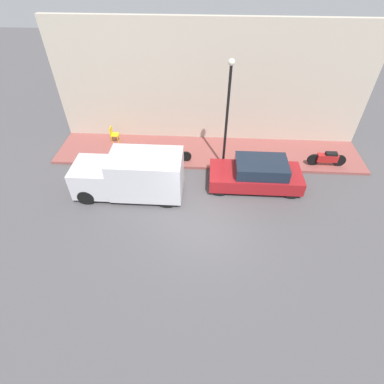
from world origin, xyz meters
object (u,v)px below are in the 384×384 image
Objects in this scene: delivery_van at (130,175)px; scooter_silver at (173,153)px; parked_car at (257,174)px; motorcycle_red at (327,158)px; streetlamp at (228,108)px; cafe_chair at (113,134)px.

delivery_van is 2.53× the size of scooter_silver.
parked_car reaches higher than scooter_silver.
parked_car is 3.98m from motorcycle_red.
delivery_van reaches higher than scooter_silver.
streetlamp is (2.18, -4.12, 2.20)m from delivery_van.
motorcycle_red is 1.00× the size of scooter_silver.
streetlamp reaches higher than parked_car.
motorcycle_red is 2.09× the size of cafe_chair.
motorcycle_red is at bearing -97.78° from cafe_chair.
streetlamp is at bearing -62.10° from delivery_van.
streetlamp is at bearing -95.66° from scooter_silver.
scooter_silver is (2.43, -1.59, -0.46)m from delivery_van.
streetlamp is (-0.29, 5.13, 2.67)m from motorcycle_red.
delivery_van is at bearing 98.79° from parked_car.
parked_car is 0.88× the size of delivery_van.
scooter_silver is 3.78m from cafe_chair.
parked_car is 8.09m from cafe_chair.
parked_car is 4.32m from scooter_silver.
delivery_van reaches higher than parked_car.
motorcycle_red is at bearing -89.72° from scooter_silver.
delivery_van reaches higher than motorcycle_red.
streetlamp reaches higher than scooter_silver.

